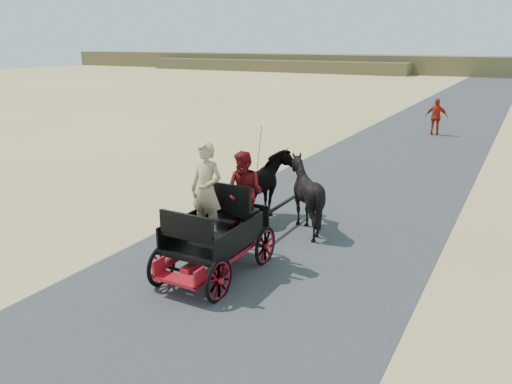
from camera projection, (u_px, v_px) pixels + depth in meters
The scene contains 10 objects.
ground at pixel (285, 248), 10.76m from camera, with size 140.00×140.00×0.00m, color tan.
road at pixel (285, 248), 10.76m from camera, with size 6.00×140.00×0.01m, color #38383A.
ridge_far at pixel (499, 67), 62.41m from camera, with size 140.00×6.00×2.40m, color brown.
ridge_near at pixel (271, 66), 72.99m from camera, with size 40.00×4.00×1.60m, color brown.
carriage at pixel (216, 255), 9.51m from camera, with size 1.30×2.40×0.72m, color black, non-canonical shape.
horse_left at pixel (264, 188), 12.14m from camera, with size 0.91×2.01×1.70m, color black.
horse_right at pixel (305, 194), 11.63m from camera, with size 1.37×1.54×1.70m, color black.
driver_man at pixel (207, 190), 9.28m from camera, with size 0.66×0.43×1.80m, color tan.
passenger_woman at pixel (245, 192), 9.54m from camera, with size 0.77×0.60×1.58m, color #660C0F.
pedestrian at pixel (436, 117), 23.40m from camera, with size 1.01×0.42×1.73m, color #AF2314.
Camera 1 is at (4.24, -9.02, 4.28)m, focal length 35.00 mm.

